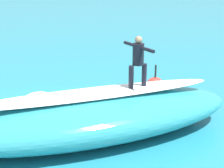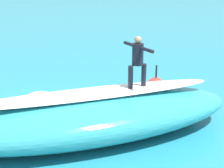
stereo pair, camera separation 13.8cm
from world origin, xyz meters
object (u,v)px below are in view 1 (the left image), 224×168
Objects in this scene: surfer_paddling at (95,97)px; surfboard_paddling at (92,101)px; surfboard_riding at (137,88)px; buoy_marker at (155,86)px; surfer_riding at (138,58)px.

surfboard_paddling is at bearing -0.00° from surfer_paddling.
surfboard_riding reaches higher than buoy_marker.
surfer_riding reaches higher than surfboard_riding.
surfboard_riding reaches higher than surfboard_paddling.
surfboard_paddling is 0.21m from surfer_paddling.
surfer_riding is 0.89× the size of surfer_paddling.
surfboard_riding is 0.91m from surfer_riding.
surfboard_riding is 2.98m from surfboard_paddling.
buoy_marker is at bearing -179.49° from surfer_paddling.
buoy_marker reaches higher than surfboard_paddling.
surfer_riding is at bearing 51.82° from buoy_marker.
buoy_marker is (-1.98, -2.52, -1.87)m from surfer_riding.
surfboard_riding reaches higher than surfer_paddling.
buoy_marker is (-1.98, -2.52, -0.96)m from surfboard_riding.
surfer_riding is 0.72× the size of surfboard_paddling.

